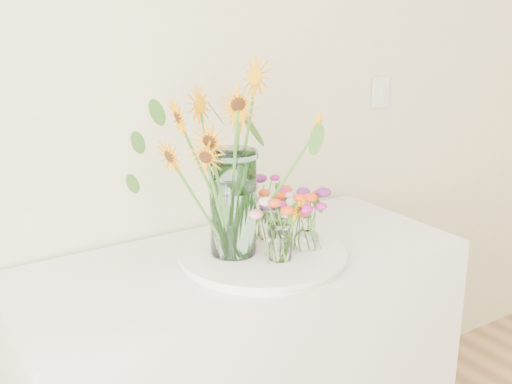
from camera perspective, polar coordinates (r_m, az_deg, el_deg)
counter at (r=2.19m, az=-1.38°, el=-16.68°), size 1.40×0.60×0.90m
tray at (r=1.94m, az=0.56°, el=-5.78°), size 0.48×0.48×0.02m
mason_jar at (r=1.87m, az=-2.06°, el=-1.03°), size 0.17×0.17×0.32m
sunflower_bouquet at (r=1.84m, az=-2.10°, el=2.78°), size 0.88×0.88×0.58m
small_vase_a at (r=1.87m, az=2.13°, el=-4.38°), size 0.09×0.09×0.12m
wildflower_posy_a at (r=1.85m, az=2.14°, el=-3.08°), size 0.20×0.20×0.21m
small_vase_b at (r=1.95m, az=4.52°, el=-3.61°), size 0.09×0.09×0.11m
wildflower_posy_b at (r=1.93m, az=4.56°, el=-2.37°), size 0.19×0.19×0.20m
small_vase_c at (r=2.03m, az=1.23°, el=-2.66°), size 0.07×0.07×0.12m
wildflower_posy_c at (r=2.01m, az=1.24°, el=-1.45°), size 0.19×0.19×0.21m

